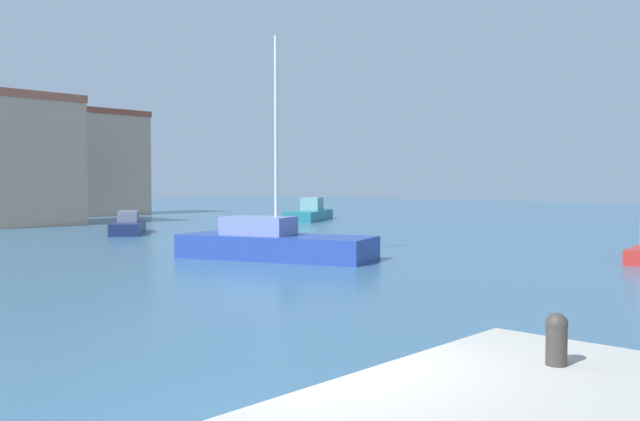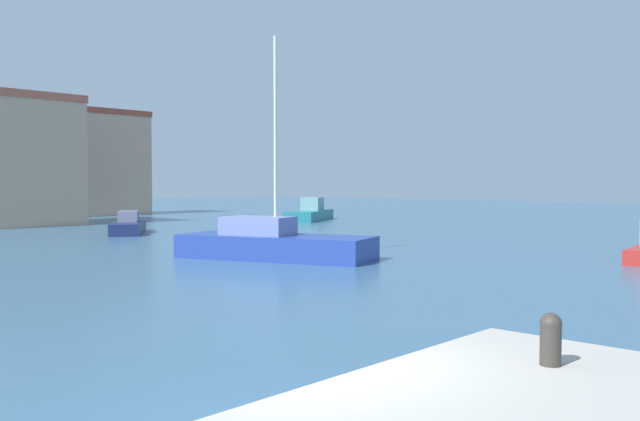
% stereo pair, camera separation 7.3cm
% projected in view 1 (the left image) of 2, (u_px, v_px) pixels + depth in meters
% --- Properties ---
extents(water, '(160.00, 160.00, 0.00)m').
position_uv_depth(water, '(216.00, 246.00, 31.52)').
color(water, '#38607F').
rests_on(water, ground).
extents(mooring_bollard, '(0.22, 0.22, 0.52)m').
position_uv_depth(mooring_bollard, '(557.00, 337.00, 6.80)').
color(mooring_bollard, '#38332D').
rests_on(mooring_bollard, pier_quay).
extents(sailboat_blue_center_channel, '(4.93, 7.89, 8.40)m').
position_uv_depth(sailboat_blue_center_channel, '(274.00, 243.00, 26.30)').
color(sailboat_blue_center_channel, '#233D93').
rests_on(sailboat_blue_center_channel, water).
extents(motorboat_navy_inner_mooring, '(4.36, 4.99, 1.28)m').
position_uv_depth(motorboat_navy_inner_mooring, '(128.00, 226.00, 39.25)').
color(motorboat_navy_inner_mooring, '#19234C').
rests_on(motorboat_navy_inner_mooring, water).
extents(motorboat_teal_far_left, '(6.70, 4.86, 1.73)m').
position_uv_depth(motorboat_teal_far_left, '(309.00, 213.00, 52.95)').
color(motorboat_teal_far_left, '#1E707A').
rests_on(motorboat_teal_far_left, water).
extents(harbor_office, '(7.36, 7.21, 8.76)m').
position_uv_depth(harbor_office, '(11.00, 160.00, 46.62)').
color(harbor_office, tan).
rests_on(harbor_office, ground).
extents(warehouse_block, '(8.47, 5.22, 9.27)m').
position_uv_depth(warehouse_block, '(94.00, 163.00, 61.18)').
color(warehouse_block, tan).
rests_on(warehouse_block, ground).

